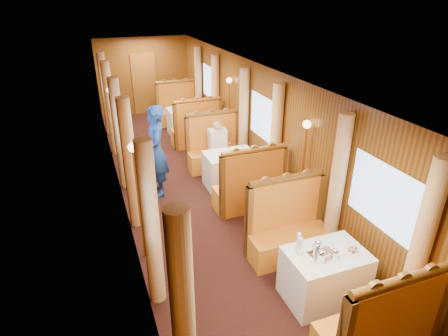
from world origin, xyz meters
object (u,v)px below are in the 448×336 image
banquette_far_fwd (197,131)px  teapot_left (321,258)px  banquette_mid_aft (214,150)px  table_far (187,121)px  fruit_plate (352,250)px  steward (156,152)px  banquette_far_aft (178,110)px  table_mid (230,170)px  passenger (218,141)px  table_near (324,275)px  rose_vase_mid (229,146)px  banquette_near_fwd (377,331)px  tea_tray (323,255)px  teapot_back (318,247)px  banquette_near_aft (287,231)px  rose_vase_far (185,102)px  banquette_mid_fwd (249,189)px  teapot_right (335,255)px

banquette_far_fwd → teapot_left: 6.13m
banquette_mid_aft → table_far: (0.00, 2.49, -0.05)m
fruit_plate → steward: steward is taller
banquette_far_aft → fruit_plate: 8.11m
table_far → fruit_plate: bearing=-87.4°
table_mid → passenger: passenger is taller
table_near → table_mid: (0.00, 3.50, 0.00)m
table_far → banquette_far_fwd: size_ratio=0.78×
rose_vase_mid → banquette_far_fwd: bearing=89.4°
banquette_near_fwd → banquette_far_aft: same height
tea_tray → teapot_left: size_ratio=1.83×
table_mid → passenger: (-0.00, 0.77, 0.37)m
rose_vase_mid → passenger: passenger is taller
tea_tray → teapot_back: bearing=98.0°
table_near → tea_tray: bearing=-165.5°
banquette_far_aft → rose_vase_mid: (-0.03, -4.52, 0.50)m
banquette_near_aft → teapot_left: (-0.20, -1.14, 0.40)m
banquette_far_aft → rose_vase_far: size_ratio=3.72×
banquette_near_fwd → rose_vase_far: 8.06m
banquette_far_aft → rose_vase_mid: bearing=-90.3°
teapot_back → fruit_plate: teapot_back is taller
fruit_plate → steward: (-1.84, 3.79, 0.17)m
teapot_left → teapot_back: bearing=76.5°
banquette_near_fwd → table_mid: banquette_near_fwd is taller
table_near → fruit_plate: fruit_plate is taller
banquette_near_fwd → fruit_plate: size_ratio=6.30×
banquette_near_fwd → banquette_far_aft: size_ratio=1.00×
table_near → table_mid: 3.50m
banquette_far_fwd → banquette_near_fwd: bearing=-90.0°
banquette_mid_fwd → banquette_far_aft: 5.53m
steward → fruit_plate: bearing=30.2°
tea_tray → rose_vase_far: rose_vase_far is taller
table_mid → teapot_right: (0.00, -3.64, 0.44)m
table_mid → teapot_right: bearing=-90.0°
banquette_mid_aft → banquette_far_fwd: (0.00, 1.47, 0.00)m
banquette_mid_fwd → teapot_right: size_ratio=8.37×
banquette_mid_aft → tea_tray: 4.55m
teapot_back → passenger: size_ratio=0.22×
banquette_near_aft → rose_vase_far: 6.04m
banquette_far_fwd → steward: size_ratio=0.71×
table_near → banquette_far_aft: (0.00, 8.01, 0.05)m
banquette_far_aft → banquette_near_aft: bearing=-90.0°
banquette_far_fwd → passenger: banquette_far_fwd is taller
steward → teapot_right: bearing=25.8°
banquette_near_fwd → passenger: bearing=90.0°
banquette_mid_aft → passenger: banquette_mid_aft is taller
table_far → steward: (-1.51, -3.30, 0.57)m
teapot_left → banquette_far_fwd: bearing=99.4°
banquette_near_fwd → teapot_left: size_ratio=7.23×
teapot_right → passenger: (-0.00, 4.41, -0.07)m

